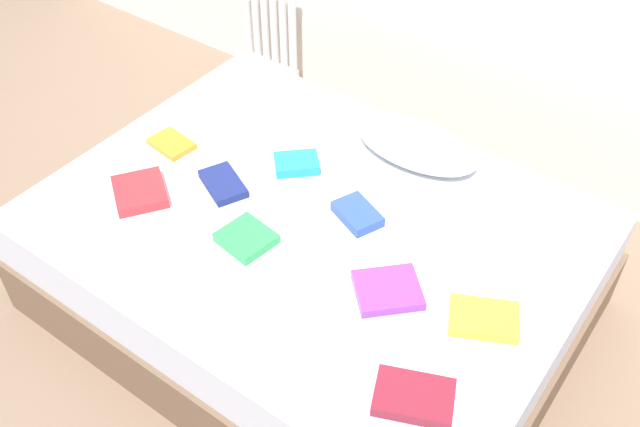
% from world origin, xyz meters
% --- Properties ---
extents(ground_plane, '(8.00, 8.00, 0.00)m').
position_xyz_m(ground_plane, '(0.00, 0.00, 0.00)').
color(ground_plane, '#7F6651').
extents(bed, '(2.00, 1.50, 0.50)m').
position_xyz_m(bed, '(0.00, 0.00, 0.25)').
color(bed, brown).
rests_on(bed, ground).
extents(radiator, '(0.36, 0.04, 0.54)m').
position_xyz_m(radiator, '(-1.18, 1.20, 0.38)').
color(radiator, white).
rests_on(radiator, ground).
extents(pillow, '(0.53, 0.30, 0.10)m').
position_xyz_m(pillow, '(0.12, 0.55, 0.55)').
color(pillow, white).
rests_on(pillow, bed).
extents(textbook_green, '(0.20, 0.19, 0.04)m').
position_xyz_m(textbook_green, '(-0.11, -0.24, 0.52)').
color(textbook_green, green).
rests_on(textbook_green, bed).
extents(textbook_teal, '(0.21, 0.21, 0.04)m').
position_xyz_m(textbook_teal, '(-0.22, 0.19, 0.52)').
color(textbook_teal, teal).
rests_on(textbook_teal, bed).
extents(textbook_maroon, '(0.27, 0.23, 0.04)m').
position_xyz_m(textbook_maroon, '(0.70, -0.45, 0.52)').
color(textbook_maroon, maroon).
rests_on(textbook_maroon, bed).
extents(textbook_purple, '(0.28, 0.28, 0.03)m').
position_xyz_m(textbook_purple, '(0.42, -0.15, 0.52)').
color(textbook_purple, purple).
rests_on(textbook_purple, bed).
extents(textbook_red, '(0.28, 0.28, 0.04)m').
position_xyz_m(textbook_red, '(-0.60, -0.29, 0.52)').
color(textbook_red, red).
rests_on(textbook_red, bed).
extents(textbook_yellow, '(0.26, 0.23, 0.04)m').
position_xyz_m(textbook_yellow, '(0.74, -0.07, 0.52)').
color(textbook_yellow, yellow).
rests_on(textbook_yellow, bed).
extents(textbook_white, '(0.27, 0.27, 0.03)m').
position_xyz_m(textbook_white, '(0.28, -0.44, 0.52)').
color(textbook_white, white).
rests_on(textbook_white, bed).
extents(textbook_blue, '(0.21, 0.18, 0.04)m').
position_xyz_m(textbook_blue, '(0.14, 0.09, 0.52)').
color(textbook_blue, '#2847B7').
rests_on(textbook_blue, bed).
extents(textbook_navy, '(0.24, 0.20, 0.03)m').
position_xyz_m(textbook_navy, '(-0.38, -0.07, 0.52)').
color(textbook_navy, navy).
rests_on(textbook_navy, bed).
extents(textbook_orange, '(0.19, 0.15, 0.03)m').
position_xyz_m(textbook_orange, '(-0.72, 0.00, 0.51)').
color(textbook_orange, orange).
rests_on(textbook_orange, bed).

